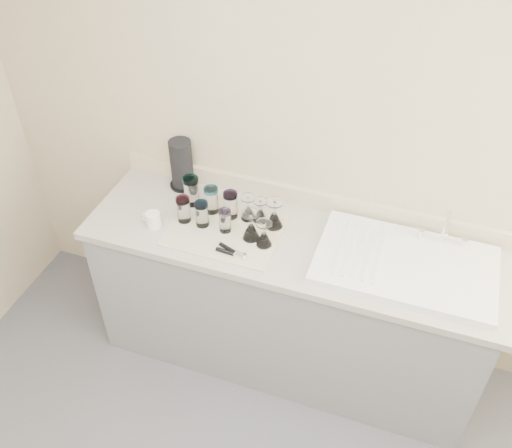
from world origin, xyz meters
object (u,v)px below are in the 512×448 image
at_px(tumbler_lavender, 225,221).
at_px(goblet_back_right, 274,218).
at_px(tumbler_teal, 192,191).
at_px(goblet_front_right, 264,237).
at_px(tumbler_magenta, 183,209).
at_px(tumbler_blue, 202,214).
at_px(sink_unit, 406,264).
at_px(white_mug, 153,219).
at_px(goblet_back_left, 260,214).
at_px(tumbler_cyan, 211,200).
at_px(goblet_extra, 248,211).
at_px(goblet_front_left, 251,229).
at_px(can_opener, 232,252).
at_px(paper_towel_roll, 182,165).
at_px(tumbler_purple, 231,205).

xyz_separation_m(tumbler_lavender, goblet_back_right, (0.22, 0.11, -0.01)).
distance_m(tumbler_teal, goblet_front_right, 0.49).
bearing_deg(tumbler_magenta, tumbler_blue, -0.40).
xyz_separation_m(sink_unit, white_mug, (-1.24, -0.13, 0.02)).
bearing_deg(sink_unit, tumbler_blue, -177.37).
bearing_deg(goblet_back_left, tumbler_cyan, -177.13).
distance_m(tumbler_lavender, goblet_back_right, 0.24).
height_order(tumbler_blue, tumbler_lavender, tumbler_blue).
bearing_deg(goblet_extra, tumbler_lavender, -120.67).
bearing_deg(goblet_back_right, goblet_back_left, 167.96).
height_order(tumbler_teal, tumbler_magenta, tumbler_teal).
height_order(goblet_back_left, white_mug, goblet_back_left).
bearing_deg(tumbler_teal, tumbler_lavender, -30.28).
relative_size(tumbler_teal, goblet_extra, 1.18).
height_order(goblet_front_left, goblet_front_right, goblet_front_left).
relative_size(tumbler_teal, can_opener, 1.02).
bearing_deg(white_mug, tumbler_lavender, 12.24).
relative_size(tumbler_magenta, can_opener, 0.88).
relative_size(goblet_front_left, can_opener, 0.98).
height_order(goblet_front_left, white_mug, goblet_front_left).
relative_size(can_opener, paper_towel_roll, 0.56).
relative_size(tumbler_magenta, goblet_front_right, 1.01).
bearing_deg(white_mug, goblet_front_left, 8.14).
bearing_deg(tumbler_teal, paper_towel_roll, 130.40).
height_order(tumbler_teal, goblet_back_left, tumbler_teal).
bearing_deg(goblet_extra, tumbler_purple, -170.30).
distance_m(white_mug, paper_towel_roll, 0.37).
xyz_separation_m(goblet_back_right, goblet_extra, (-0.14, 0.01, -0.01)).
bearing_deg(tumbler_lavender, goblet_extra, 59.33).
relative_size(sink_unit, tumbler_blue, 5.96).
bearing_deg(white_mug, tumbler_cyan, 39.17).
relative_size(goblet_back_right, can_opener, 0.99).
xyz_separation_m(goblet_front_left, goblet_front_right, (0.08, -0.03, -0.01)).
bearing_deg(tumbler_cyan, goblet_front_right, -24.12).
height_order(goblet_back_right, goblet_extra, goblet_back_right).
height_order(tumbler_blue, goblet_extra, tumbler_blue).
height_order(sink_unit, tumbler_teal, sink_unit).
distance_m(goblet_front_left, white_mug, 0.50).
height_order(sink_unit, goblet_front_right, sink_unit).
bearing_deg(tumbler_cyan, tumbler_blue, -91.69).
height_order(tumbler_blue, goblet_back_right, goblet_back_right).
xyz_separation_m(sink_unit, tumbler_teal, (-1.12, 0.09, 0.07)).
xyz_separation_m(tumbler_blue, white_mug, (-0.23, -0.08, -0.04)).
xyz_separation_m(tumbler_cyan, goblet_back_right, (0.34, -0.00, -0.02)).
height_order(tumbler_cyan, goblet_front_left, goblet_front_left).
height_order(tumbler_purple, tumbler_blue, tumbler_purple).
height_order(tumbler_purple, goblet_front_right, tumbler_purple).
distance_m(tumbler_magenta, goblet_front_right, 0.44).
bearing_deg(tumbler_cyan, goblet_extra, 2.86).
bearing_deg(goblet_extra, goblet_back_right, -5.40).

